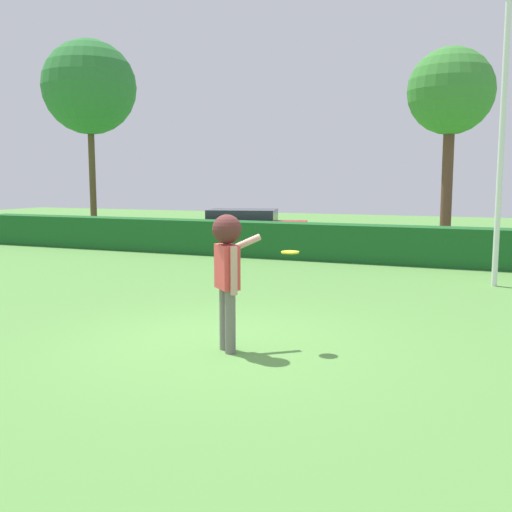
% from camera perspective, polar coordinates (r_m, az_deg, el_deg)
% --- Properties ---
extents(ground_plane, '(60.00, 60.00, 0.00)m').
position_cam_1_polar(ground_plane, '(8.36, -3.37, -8.34)').
color(ground_plane, '#578F41').
extents(person, '(0.49, 0.83, 1.81)m').
position_cam_1_polar(person, '(7.76, -2.72, -0.56)').
color(person, slate).
rests_on(person, ground).
extents(frisbee, '(0.24, 0.24, 0.02)m').
position_cam_1_polar(frisbee, '(7.90, 3.28, 0.36)').
color(frisbee, yellow).
extents(lamppost, '(0.24, 0.24, 6.07)m').
position_cam_1_polar(lamppost, '(13.51, 22.46, 11.47)').
color(lamppost, silver).
rests_on(lamppost, ground).
extents(hedge_row, '(26.03, 0.90, 1.01)m').
position_cam_1_polar(hedge_row, '(16.58, 9.88, 1.21)').
color(hedge_row, '#1A5722').
rests_on(hedge_row, ground).
extents(parked_car_red, '(4.49, 2.68, 1.25)m').
position_cam_1_polar(parked_car_red, '(19.85, -1.27, 2.86)').
color(parked_car_red, '#B21E1E').
rests_on(parked_car_red, ground).
extents(maple_tree, '(4.25, 4.25, 8.52)m').
position_cam_1_polar(maple_tree, '(29.27, -15.62, 15.22)').
color(maple_tree, brown).
rests_on(maple_tree, ground).
extents(birch_tree, '(3.34, 3.34, 7.29)m').
position_cam_1_polar(birch_tree, '(25.12, 18.09, 14.57)').
color(birch_tree, brown).
rests_on(birch_tree, ground).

